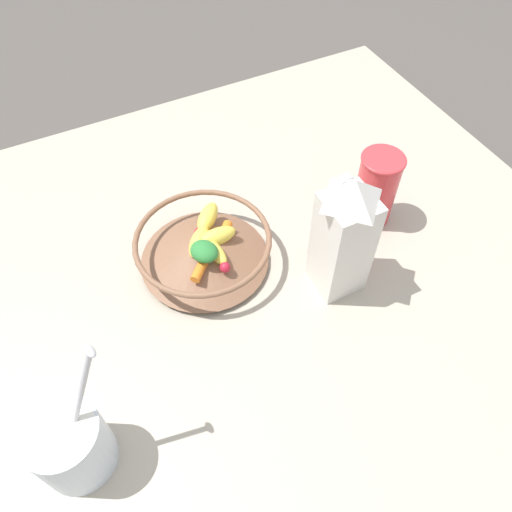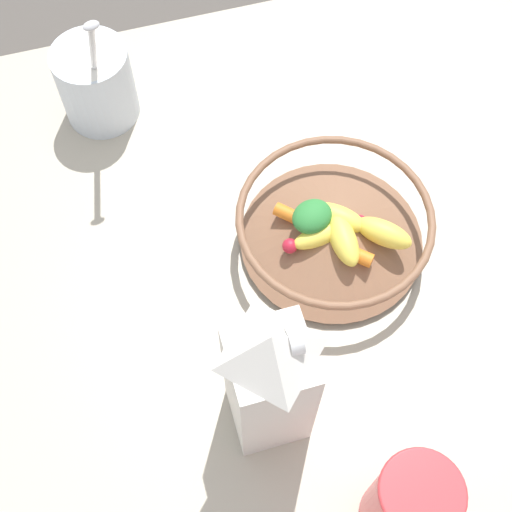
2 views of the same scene
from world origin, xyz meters
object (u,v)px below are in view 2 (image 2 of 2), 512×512
Objects in this scene: yogurt_tub at (95,81)px; drinking_cup at (408,504)px; fruit_bowl at (334,228)px; milk_carton at (269,381)px.

drinking_cup is at bearing -162.14° from yogurt_tub.
yogurt_tub is at bearing 17.86° from drinking_cup.
drinking_cup is (-0.33, 0.04, 0.04)m from fruit_bowl.
yogurt_tub is (0.29, 0.24, 0.02)m from fruit_bowl.
milk_carton is 1.62× the size of drinking_cup.
fruit_bowl is at bearing -36.56° from milk_carton.
fruit_bowl is at bearing -6.97° from drinking_cup.
milk_carton is at bearing -168.10° from yogurt_tub.
yogurt_tub is (0.48, 0.10, -0.06)m from milk_carton.
milk_carton reaches higher than yogurt_tub.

